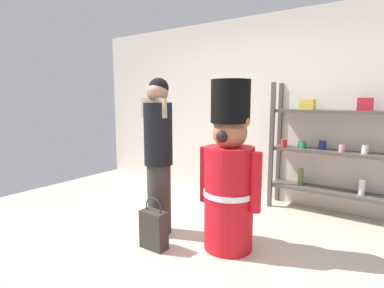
{
  "coord_description": "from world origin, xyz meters",
  "views": [
    {
      "loc": [
        1.62,
        -2.05,
        1.44
      ],
      "look_at": [
        -0.1,
        0.41,
        1.0
      ],
      "focal_mm": 28.75,
      "sensor_mm": 36.0,
      "label": 1
    }
  ],
  "objects_px": {
    "merchandise_shelf": "(332,149)",
    "shopping_bag": "(154,229)",
    "teddy_bear_guard": "(229,175)",
    "person_shopper": "(158,152)"
  },
  "relations": [
    {
      "from": "shopping_bag",
      "to": "teddy_bear_guard",
      "type": "bearing_deg",
      "value": 35.71
    },
    {
      "from": "teddy_bear_guard",
      "to": "merchandise_shelf",
      "type": "bearing_deg",
      "value": 68.06
    },
    {
      "from": "merchandise_shelf",
      "to": "shopping_bag",
      "type": "relative_size",
      "value": 3.23
    },
    {
      "from": "teddy_bear_guard",
      "to": "person_shopper",
      "type": "bearing_deg",
      "value": -171.29
    },
    {
      "from": "shopping_bag",
      "to": "person_shopper",
      "type": "bearing_deg",
      "value": 121.99
    },
    {
      "from": "merchandise_shelf",
      "to": "person_shopper",
      "type": "distance_m",
      "value": 2.14
    },
    {
      "from": "merchandise_shelf",
      "to": "teddy_bear_guard",
      "type": "distance_m",
      "value": 1.63
    },
    {
      "from": "merchandise_shelf",
      "to": "shopping_bag",
      "type": "height_order",
      "value": "merchandise_shelf"
    },
    {
      "from": "merchandise_shelf",
      "to": "person_shopper",
      "type": "height_order",
      "value": "person_shopper"
    },
    {
      "from": "merchandise_shelf",
      "to": "shopping_bag",
      "type": "distance_m",
      "value": 2.36
    }
  ]
}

